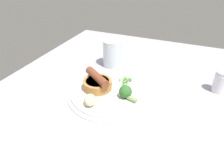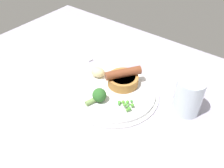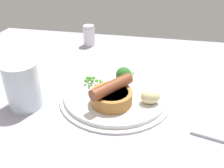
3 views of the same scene
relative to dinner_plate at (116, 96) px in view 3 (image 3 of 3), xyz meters
The scene contains 8 objects.
dining_table 3.69cm from the dinner_plate, 49.36° to the left, with size 110.00×80.00×3.00cm, color #9E99AD.
dinner_plate is the anchor object (origin of this frame).
sausage_pudding 4.99cm from the dinner_plate, 91.29° to the right, with size 8.89×9.92×5.27cm.
pea_pile 7.18cm from the dinner_plate, 154.03° to the left, with size 4.57×4.33×1.76cm.
broccoli_floret_near 6.23cm from the dinner_plate, 80.23° to the left, with size 3.80×5.86×3.80cm.
potato_chunk_0 8.63cm from the dinner_plate, 16.87° to the right, with size 4.23×3.20×3.08cm, color beige.
drinking_glass 20.36cm from the dinner_plate, 159.86° to the right, with size 7.22×7.22×10.11cm, color silver.
salt_shaker 34.26cm from the dinner_plate, 116.30° to the left, with size 3.93×3.93×6.88cm.
Camera 3 is at (6.93, -49.57, 34.82)cm, focal length 40.00 mm.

